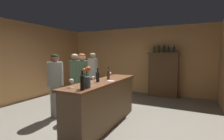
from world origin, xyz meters
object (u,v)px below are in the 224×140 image
Objects in this scene: display_cabinet at (163,74)px; patron_near_entrance at (93,75)px; wine_glass_front at (71,81)px; wine_glass_spare at (87,78)px; cheese_plate at (111,81)px; display_bottle_midright at (169,49)px; flower_arrangement at (87,78)px; patron_redhead at (56,83)px; display_bottle_left at (154,49)px; patron_tall at (75,78)px; display_bottle_right at (174,49)px; wine_bottle_syrah at (98,76)px; wine_glass_mid at (110,74)px; bar_counter at (104,103)px; wine_bottle_rose at (108,74)px; display_bottle_midleft at (159,49)px; display_bottle_center at (164,49)px; patron_by_cabinet at (82,80)px; wine_bottle_malbec at (82,81)px; wine_glass_rear at (93,78)px.

display_cabinet is 1.01× the size of patron_near_entrance.
wine_glass_front is 0.43m from wine_glass_spare.
cheese_plate is 0.58× the size of display_bottle_midright.
display_bottle_midright is (1.08, 4.18, 0.67)m from wine_glass_front.
flower_arrangement is 2.21× the size of cheese_plate.
wine_glass_front is at bearing -29.42° from patron_redhead.
patron_tall is (-1.74, -2.61, -0.90)m from display_bottle_left.
display_bottle_left is at bearing 85.98° from cheese_plate.
display_bottle_right is at bearing -0.00° from display_bottle_left.
display_bottle_right reaches higher than display_bottle_left.
wine_bottle_syrah is 1.95m from patron_near_entrance.
wine_glass_mid is (-0.06, 0.70, -0.03)m from wine_bottle_syrah.
bar_counter is 3.54m from display_bottle_left.
cheese_plate is (0.19, -0.25, -0.12)m from wine_bottle_rose.
flower_arrangement is (0.17, -0.64, 0.04)m from wine_bottle_syrah.
display_bottle_center is (0.18, 0.00, -0.00)m from display_bottle_midleft.
wine_bottle_rose is 1.40m from patron_redhead.
display_bottle_left reaches higher than wine_glass_mid.
display_cabinet is at bearing 65.59° from patron_by_cabinet.
flower_arrangement is 0.23× the size of patron_by_cabinet.
wine_bottle_syrah is 0.66m from flower_arrangement.
wine_glass_mid is at bearing -107.59° from display_bottle_center.
display_cabinet is 2.90m from wine_glass_mid.
wine_glass_front is 1.05× the size of wine_glass_spare.
cheese_plate is 0.10× the size of patron_near_entrance.
wine_glass_mid is 1.36m from flower_arrangement.
wine_bottle_rose is 0.42m from wine_bottle_syrah.
bar_counter is 8.18× the size of display_bottle_left.
patron_near_entrance is (-1.77, -1.88, -0.90)m from display_bottle_midleft.
wine_bottle_malbec is 1.10× the size of display_bottle_left.
cheese_plate is at bearing 85.90° from flower_arrangement.
flower_arrangement reaches higher than wine_bottle_syrah.
wine_glass_front reaches higher than cheese_plate.
bar_counter is 1.54m from patron_tall.
wine_glass_front is at bearing -37.61° from patron_tall.
display_bottle_midright is at bearing 63.13° from patron_by_cabinet.
patron_near_entrance is at bearing 93.58° from patron_tall.
display_bottle_left is (0.48, 3.60, 0.69)m from wine_glass_rear.
display_bottle_center reaches higher than display_bottle_left.
cheese_plate is 1.53m from patron_redhead.
wine_glass_spare is at bearing -27.51° from patron_tall.
wine_bottle_syrah is 0.18× the size of patron_near_entrance.
display_bottle_left is at bearing 82.11° from wine_bottle_rose.
wine_glass_spare is 0.39× the size of flower_arrangement.
wine_glass_spare is (-0.03, -0.15, 0.01)m from wine_glass_rear.
patron_tall is (-1.23, 0.14, -0.21)m from wine_glass_mid.
wine_bottle_syrah is at bearing 104.70° from flower_arrangement.
wine_glass_front is at bearing -107.05° from display_bottle_right.
patron_by_cabinet reaches higher than wine_bottle_malbec.
display_bottle_midright is 3.53m from patron_by_cabinet.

